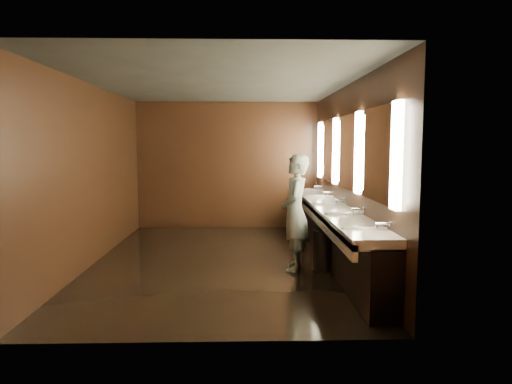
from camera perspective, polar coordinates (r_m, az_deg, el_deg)
floor at (r=7.42m, az=-4.33°, el=-8.62°), size 6.00×6.00×0.00m
ceiling at (r=7.24m, az=-4.51°, el=13.36°), size 4.00×6.00×0.02m
wall_back at (r=10.19m, az=-3.59°, el=3.34°), size 4.00×0.02×2.80m
wall_front at (r=4.21m, az=-6.41°, el=-0.45°), size 4.00×0.02×2.80m
wall_left at (r=7.56m, az=-19.75°, el=2.08°), size 0.02×6.00×2.80m
wall_right at (r=7.37m, az=11.32°, el=2.22°), size 0.02×6.00×2.80m
sink_counter at (r=7.44m, az=9.62°, el=-4.73°), size 0.55×5.40×1.01m
mirror_band at (r=7.35m, az=11.22°, el=4.95°), size 0.06×5.03×1.15m
person at (r=6.80m, az=4.92°, el=-2.55°), size 0.49×0.68×1.73m
trash_bin at (r=6.97m, az=8.60°, el=-7.10°), size 0.49×0.49×0.60m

